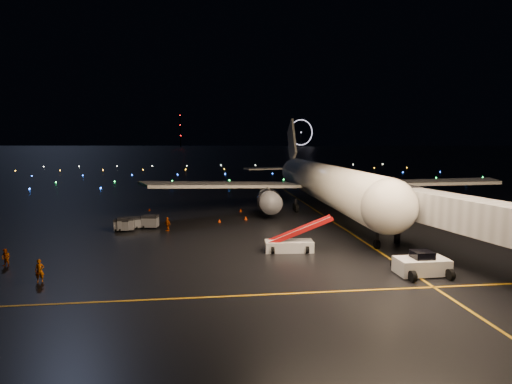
{
  "coord_description": "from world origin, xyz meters",
  "views": [
    {
      "loc": [
        -5.53,
        -38.57,
        11.51
      ],
      "look_at": [
        0.35,
        12.0,
        5.0
      ],
      "focal_mm": 28.0,
      "sensor_mm": 36.0,
      "label": 1
    }
  ],
  "objects_px": {
    "crew_b": "(6,258)",
    "baggage_cart_1": "(126,224)",
    "belt_loader": "(289,235)",
    "baggage_cart_3": "(122,225)",
    "baggage_cart_0": "(150,222)",
    "pushback_tug": "(422,263)",
    "baggage_cart_2": "(141,222)",
    "crew_a": "(40,271)",
    "crew_c": "(167,224)",
    "airliner": "(318,161)"
  },
  "relations": [
    {
      "from": "baggage_cart_2",
      "to": "baggage_cart_3",
      "type": "xyz_separation_m",
      "value": [
        -2.12,
        -1.61,
        0.01
      ]
    },
    {
      "from": "crew_b",
      "to": "baggage_cart_1",
      "type": "bearing_deg",
      "value": 72.99
    },
    {
      "from": "airliner",
      "to": "baggage_cart_1",
      "type": "bearing_deg",
      "value": -154.98
    },
    {
      "from": "pushback_tug",
      "to": "crew_b",
      "type": "relative_size",
      "value": 2.68
    },
    {
      "from": "crew_b",
      "to": "crew_c",
      "type": "relative_size",
      "value": 0.93
    },
    {
      "from": "pushback_tug",
      "to": "baggage_cart_3",
      "type": "bearing_deg",
      "value": 144.28
    },
    {
      "from": "crew_a",
      "to": "baggage_cart_0",
      "type": "bearing_deg",
      "value": 59.61
    },
    {
      "from": "pushback_tug",
      "to": "baggage_cart_1",
      "type": "relative_size",
      "value": 2.15
    },
    {
      "from": "belt_loader",
      "to": "pushback_tug",
      "type": "bearing_deg",
      "value": -36.91
    },
    {
      "from": "airliner",
      "to": "baggage_cart_0",
      "type": "height_order",
      "value": "airliner"
    },
    {
      "from": "baggage_cart_2",
      "to": "crew_a",
      "type": "bearing_deg",
      "value": -119.06
    },
    {
      "from": "crew_b",
      "to": "baggage_cart_0",
      "type": "relative_size",
      "value": 0.82
    },
    {
      "from": "airliner",
      "to": "baggage_cart_3",
      "type": "bearing_deg",
      "value": -155.1
    },
    {
      "from": "baggage_cart_3",
      "to": "crew_c",
      "type": "bearing_deg",
      "value": -4.35
    },
    {
      "from": "baggage_cart_0",
      "to": "baggage_cart_1",
      "type": "relative_size",
      "value": 0.98
    },
    {
      "from": "belt_loader",
      "to": "crew_c",
      "type": "height_order",
      "value": "belt_loader"
    },
    {
      "from": "pushback_tug",
      "to": "baggage_cart_2",
      "type": "height_order",
      "value": "pushback_tug"
    },
    {
      "from": "crew_b",
      "to": "crew_c",
      "type": "bearing_deg",
      "value": 57.72
    },
    {
      "from": "belt_loader",
      "to": "baggage_cart_1",
      "type": "bearing_deg",
      "value": 152.18
    },
    {
      "from": "belt_loader",
      "to": "baggage_cart_0",
      "type": "height_order",
      "value": "belt_loader"
    },
    {
      "from": "baggage_cart_1",
      "to": "baggage_cart_2",
      "type": "height_order",
      "value": "baggage_cart_1"
    },
    {
      "from": "baggage_cart_0",
      "to": "baggage_cart_2",
      "type": "xyz_separation_m",
      "value": [
        -1.2,
        0.13,
        -0.08
      ]
    },
    {
      "from": "baggage_cart_3",
      "to": "baggage_cart_2",
      "type": "bearing_deg",
      "value": 37.98
    },
    {
      "from": "airliner",
      "to": "baggage_cart_3",
      "type": "relative_size",
      "value": 31.17
    },
    {
      "from": "baggage_cart_1",
      "to": "airliner",
      "type": "bearing_deg",
      "value": 15.36
    },
    {
      "from": "crew_c",
      "to": "baggage_cart_3",
      "type": "relative_size",
      "value": 0.95
    },
    {
      "from": "pushback_tug",
      "to": "airliner",
      "type": "bearing_deg",
      "value": 89.09
    },
    {
      "from": "crew_a",
      "to": "pushback_tug",
      "type": "bearing_deg",
      "value": -17.03
    },
    {
      "from": "pushback_tug",
      "to": "crew_c",
      "type": "bearing_deg",
      "value": 138.97
    },
    {
      "from": "belt_loader",
      "to": "airliner",
      "type": "bearing_deg",
      "value": 72.48
    },
    {
      "from": "baggage_cart_2",
      "to": "crew_b",
      "type": "bearing_deg",
      "value": -137.88
    },
    {
      "from": "airliner",
      "to": "pushback_tug",
      "type": "distance_m",
      "value": 34.35
    },
    {
      "from": "baggage_cart_1",
      "to": "belt_loader",
      "type": "bearing_deg",
      "value": -40.93
    },
    {
      "from": "crew_b",
      "to": "baggage_cart_2",
      "type": "xyz_separation_m",
      "value": [
        9.67,
        15.33,
        -0.05
      ]
    },
    {
      "from": "airliner",
      "to": "crew_c",
      "type": "distance_m",
      "value": 28.26
    },
    {
      "from": "pushback_tug",
      "to": "baggage_cart_0",
      "type": "height_order",
      "value": "pushback_tug"
    },
    {
      "from": "pushback_tug",
      "to": "crew_a",
      "type": "height_order",
      "value": "pushback_tug"
    },
    {
      "from": "crew_a",
      "to": "baggage_cart_2",
      "type": "bearing_deg",
      "value": 62.91
    },
    {
      "from": "crew_b",
      "to": "baggage_cart_1",
      "type": "relative_size",
      "value": 0.8
    },
    {
      "from": "baggage_cart_3",
      "to": "belt_loader",
      "type": "bearing_deg",
      "value": -30.25
    },
    {
      "from": "crew_b",
      "to": "baggage_cart_1",
      "type": "height_order",
      "value": "baggage_cart_1"
    },
    {
      "from": "crew_b",
      "to": "baggage_cart_3",
      "type": "bearing_deg",
      "value": 74.17
    },
    {
      "from": "crew_c",
      "to": "crew_a",
      "type": "bearing_deg",
      "value": -72.81
    },
    {
      "from": "belt_loader",
      "to": "crew_b",
      "type": "distance_m",
      "value": 27.1
    },
    {
      "from": "airliner",
      "to": "crew_b",
      "type": "bearing_deg",
      "value": -143.2
    },
    {
      "from": "pushback_tug",
      "to": "baggage_cart_1",
      "type": "xyz_separation_m",
      "value": [
        -28.96,
        20.53,
        -0.18
      ]
    },
    {
      "from": "belt_loader",
      "to": "baggage_cart_3",
      "type": "xyz_separation_m",
      "value": [
        -19.46,
        11.74,
        -0.99
      ]
    },
    {
      "from": "baggage_cart_1",
      "to": "baggage_cart_3",
      "type": "bearing_deg",
      "value": -172.9
    },
    {
      "from": "belt_loader",
      "to": "baggage_cart_2",
      "type": "xyz_separation_m",
      "value": [
        -17.34,
        13.35,
        -1.01
      ]
    },
    {
      "from": "baggage_cart_0",
      "to": "baggage_cart_1",
      "type": "distance_m",
      "value": 3.18
    }
  ]
}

